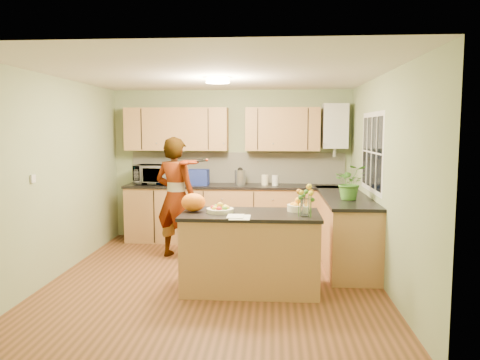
{
  "coord_description": "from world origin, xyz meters",
  "views": [
    {
      "loc": [
        0.7,
        -5.63,
        1.86
      ],
      "look_at": [
        0.27,
        0.5,
        1.18
      ],
      "focal_mm": 35.0,
      "sensor_mm": 36.0,
      "label": 1
    }
  ],
  "objects": [
    {
      "name": "floor",
      "position": [
        0.0,
        0.0,
        0.0
      ],
      "size": [
        4.5,
        4.5,
        0.0
      ],
      "primitive_type": "plane",
      "color": "#513217",
      "rests_on": "ground"
    },
    {
      "name": "ceiling",
      "position": [
        0.0,
        0.0,
        2.5
      ],
      "size": [
        4.0,
        4.5,
        0.02
      ],
      "primitive_type": "cube",
      "color": "silver",
      "rests_on": "wall_back"
    },
    {
      "name": "wall_back",
      "position": [
        0.0,
        2.25,
        1.25
      ],
      "size": [
        4.0,
        0.02,
        2.5
      ],
      "primitive_type": "cube",
      "color": "gray",
      "rests_on": "floor"
    },
    {
      "name": "wall_front",
      "position": [
        0.0,
        -2.25,
        1.25
      ],
      "size": [
        4.0,
        0.02,
        2.5
      ],
      "primitive_type": "cube",
      "color": "gray",
      "rests_on": "floor"
    },
    {
      "name": "wall_left",
      "position": [
        -2.0,
        0.0,
        1.25
      ],
      "size": [
        0.02,
        4.5,
        2.5
      ],
      "primitive_type": "cube",
      "color": "gray",
      "rests_on": "floor"
    },
    {
      "name": "wall_right",
      "position": [
        2.0,
        0.0,
        1.25
      ],
      "size": [
        0.02,
        4.5,
        2.5
      ],
      "primitive_type": "cube",
      "color": "gray",
      "rests_on": "floor"
    },
    {
      "name": "back_counter",
      "position": [
        0.1,
        1.95,
        0.47
      ],
      "size": [
        3.64,
        0.62,
        0.94
      ],
      "color": "#A16B40",
      "rests_on": "floor"
    },
    {
      "name": "right_counter",
      "position": [
        1.7,
        0.85,
        0.47
      ],
      "size": [
        0.62,
        2.24,
        0.94
      ],
      "color": "#A16B40",
      "rests_on": "floor"
    },
    {
      "name": "splashback",
      "position": [
        0.1,
        2.23,
        1.2
      ],
      "size": [
        3.6,
        0.02,
        0.52
      ],
      "primitive_type": "cube",
      "color": "beige",
      "rests_on": "back_counter"
    },
    {
      "name": "upper_cabinets",
      "position": [
        -0.18,
        2.08,
        1.85
      ],
      "size": [
        3.2,
        0.34,
        0.7
      ],
      "color": "#A16B40",
      "rests_on": "wall_back"
    },
    {
      "name": "boiler",
      "position": [
        1.7,
        2.09,
        1.9
      ],
      "size": [
        0.4,
        0.3,
        0.86
      ],
      "color": "silver",
      "rests_on": "wall_back"
    },
    {
      "name": "window_right",
      "position": [
        1.99,
        0.6,
        1.55
      ],
      "size": [
        0.01,
        1.3,
        1.05
      ],
      "color": "silver",
      "rests_on": "wall_right"
    },
    {
      "name": "light_switch",
      "position": [
        -1.99,
        -0.6,
        1.3
      ],
      "size": [
        0.02,
        0.09,
        0.09
      ],
      "primitive_type": "cube",
      "color": "silver",
      "rests_on": "wall_left"
    },
    {
      "name": "ceiling_lamp",
      "position": [
        0.0,
        0.3,
        2.46
      ],
      "size": [
        0.3,
        0.3,
        0.07
      ],
      "color": "#FFEABF",
      "rests_on": "ceiling"
    },
    {
      "name": "peninsula_island",
      "position": [
        0.45,
        -0.37,
        0.45
      ],
      "size": [
        1.57,
        0.81,
        0.9
      ],
      "color": "#A16B40",
      "rests_on": "floor"
    },
    {
      "name": "fruit_dish",
      "position": [
        0.1,
        -0.37,
        0.95
      ],
      "size": [
        0.31,
        0.31,
        0.11
      ],
      "color": "beige",
      "rests_on": "peninsula_island"
    },
    {
      "name": "orange_bowl",
      "position": [
        1.0,
        -0.22,
        0.97
      ],
      "size": [
        0.26,
        0.26,
        0.15
      ],
      "color": "beige",
      "rests_on": "peninsula_island"
    },
    {
      "name": "flower_vase",
      "position": [
        1.05,
        -0.55,
        1.19
      ],
      "size": [
        0.23,
        0.23,
        0.43
      ],
      "rotation": [
        0.0,
        0.0,
        0.05
      ],
      "color": "silver",
      "rests_on": "peninsula_island"
    },
    {
      "name": "orange_bag",
      "position": [
        -0.22,
        -0.32,
        1.01
      ],
      "size": [
        0.35,
        0.33,
        0.21
      ],
      "primitive_type": "ellipsoid",
      "rotation": [
        0.0,
        0.0,
        0.38
      ],
      "color": "orange",
      "rests_on": "peninsula_island"
    },
    {
      "name": "papers",
      "position": [
        0.35,
        -0.67,
        0.91
      ],
      "size": [
        0.22,
        0.3,
        0.01
      ],
      "primitive_type": "cube",
      "color": "white",
      "rests_on": "peninsula_island"
    },
    {
      "name": "violinist",
      "position": [
        -0.69,
        0.93,
        0.87
      ],
      "size": [
        0.74,
        0.62,
        1.74
      ],
      "primitive_type": "imported",
      "rotation": [
        0.0,
        0.0,
        2.78
      ],
      "color": "tan",
      "rests_on": "floor"
    },
    {
      "name": "violin",
      "position": [
        -0.49,
        0.71,
        1.39
      ],
      "size": [
        0.57,
        0.49,
        0.14
      ],
      "primitive_type": null,
      "rotation": [
        0.17,
        0.0,
        -0.61
      ],
      "color": "#4F1304",
      "rests_on": "violinist"
    },
    {
      "name": "microwave",
      "position": [
        -1.28,
        1.97,
        1.1
      ],
      "size": [
        0.64,
        0.48,
        0.32
      ],
      "primitive_type": "imported",
      "rotation": [
        0.0,
        0.0,
        -0.16
      ],
      "color": "silver",
      "rests_on": "back_counter"
    },
    {
      "name": "blue_box",
      "position": [
        -0.52,
        1.93,
        1.07
      ],
      "size": [
        0.33,
        0.25,
        0.26
      ],
      "primitive_type": "cube",
      "rotation": [
        0.0,
        0.0,
        -0.05
      ],
      "color": "navy",
      "rests_on": "back_counter"
    },
    {
      "name": "kettle",
      "position": [
        0.16,
        1.97,
        1.08
      ],
      "size": [
        0.18,
        0.18,
        0.33
      ],
      "rotation": [
        0.0,
        0.0,
        -0.36
      ],
      "color": "#B0B1B5",
      "rests_on": "back_counter"
    },
    {
      "name": "jar_cream",
      "position": [
        0.57,
        1.96,
        1.02
      ],
      "size": [
        0.14,
        0.14,
        0.17
      ],
      "primitive_type": "cylinder",
      "rotation": [
        0.0,
        0.0,
        -0.32
      ],
      "color": "beige",
      "rests_on": "back_counter"
    },
    {
      "name": "jar_white",
      "position": [
        0.74,
        1.92,
        1.02
      ],
      "size": [
        0.11,
        0.11,
        0.17
      ],
      "primitive_type": "cylinder",
      "rotation": [
        0.0,
        0.0,
        -0.07
      ],
      "color": "silver",
      "rests_on": "back_counter"
    },
    {
      "name": "potted_plant",
      "position": [
        1.7,
        0.46,
        1.17
      ],
      "size": [
        0.42,
        0.37,
        0.46
      ],
      "primitive_type": "imported",
      "rotation": [
        0.0,
        0.0,
        0.03
      ],
      "color": "#407C29",
      "rests_on": "right_counter"
    }
  ]
}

